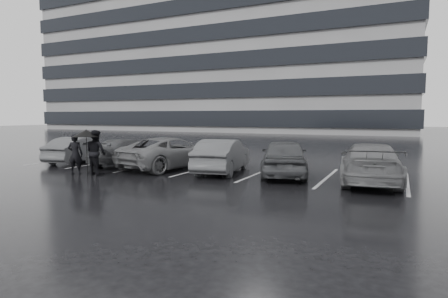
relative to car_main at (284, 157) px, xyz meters
name	(u,v)px	position (x,y,z in m)	size (l,w,h in m)	color
ground	(220,181)	(-1.75, -2.25, -0.74)	(160.00, 160.00, 0.00)	black
office_building	(226,47)	(-23.75, 45.75, 13.60)	(61.00, 26.00, 29.00)	gray
car_main	(284,157)	(0.00, 0.00, 0.00)	(1.75, 4.36, 1.48)	black
car_west_a	(222,156)	(-2.64, -0.17, -0.04)	(1.49, 4.27, 1.41)	#303033
car_west_b	(171,153)	(-5.32, -0.05, -0.03)	(2.35, 5.11, 1.42)	#464548
car_west_c	(127,152)	(-8.04, 0.20, -0.11)	(1.76, 4.33, 1.26)	black
car_west_d	(79,150)	(-10.72, -0.32, -0.09)	(1.39, 3.98, 1.31)	#303033
car_east	(370,163)	(3.21, -0.22, -0.03)	(2.00, 4.93, 1.43)	#464548
pedestrian_left	(75,154)	(-7.90, -3.19, 0.08)	(0.60, 0.39, 1.65)	black
pedestrian_right	(96,152)	(-7.06, -2.90, 0.17)	(0.89, 0.69, 1.82)	black
umbrella	(86,133)	(-7.38, -3.08, 0.94)	(1.09, 1.09, 1.85)	black
stall_stripes	(228,171)	(-2.55, 0.25, -0.74)	(19.72, 5.00, 0.00)	#B5B5B8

